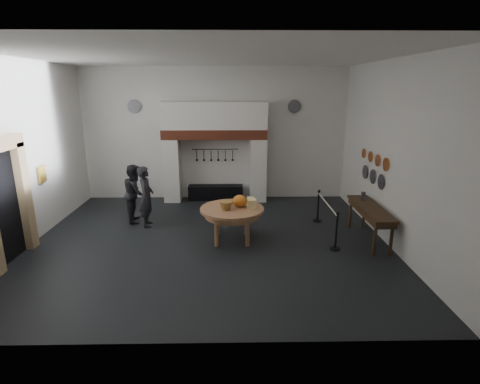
{
  "coord_description": "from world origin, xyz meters",
  "views": [
    {
      "loc": [
        0.62,
        -8.96,
        3.82
      ],
      "look_at": [
        0.78,
        -0.15,
        1.35
      ],
      "focal_mm": 28.0,
      "sensor_mm": 36.0,
      "label": 1
    }
  ],
  "objects_px": {
    "visitor_near": "(146,196)",
    "barrier_post_far": "(318,207)",
    "barrier_post_near": "(336,232)",
    "side_table": "(371,208)",
    "work_table": "(232,209)",
    "visitor_far": "(135,193)",
    "iron_range": "(216,192)"
  },
  "relations": [
    {
      "from": "visitor_near",
      "to": "barrier_post_far",
      "type": "relative_size",
      "value": 1.92
    },
    {
      "from": "barrier_post_far",
      "to": "barrier_post_near",
      "type": "bearing_deg",
      "value": -90.0
    },
    {
      "from": "side_table",
      "to": "barrier_post_far",
      "type": "distance_m",
      "value": 1.8
    },
    {
      "from": "work_table",
      "to": "barrier_post_far",
      "type": "distance_m",
      "value": 2.9
    },
    {
      "from": "work_table",
      "to": "visitor_far",
      "type": "height_order",
      "value": "visitor_far"
    },
    {
      "from": "iron_range",
      "to": "visitor_far",
      "type": "relative_size",
      "value": 1.12
    },
    {
      "from": "iron_range",
      "to": "side_table",
      "type": "bearing_deg",
      "value": -42.31
    },
    {
      "from": "visitor_far",
      "to": "barrier_post_far",
      "type": "distance_m",
      "value": 5.35
    },
    {
      "from": "work_table",
      "to": "side_table",
      "type": "distance_m",
      "value": 3.52
    },
    {
      "from": "visitor_near",
      "to": "visitor_far",
      "type": "distance_m",
      "value": 0.57
    },
    {
      "from": "iron_range",
      "to": "visitor_far",
      "type": "xyz_separation_m",
      "value": [
        -2.23,
        -2.16,
        0.6
      ]
    },
    {
      "from": "work_table",
      "to": "visitor_far",
      "type": "distance_m",
      "value": 3.2
    },
    {
      "from": "visitor_near",
      "to": "side_table",
      "type": "distance_m",
      "value": 6.05
    },
    {
      "from": "iron_range",
      "to": "work_table",
      "type": "bearing_deg",
      "value": -80.98
    },
    {
      "from": "visitor_far",
      "to": "side_table",
      "type": "relative_size",
      "value": 0.77
    },
    {
      "from": "barrier_post_near",
      "to": "barrier_post_far",
      "type": "xyz_separation_m",
      "value": [
        0.0,
        2.0,
        0.0
      ]
    },
    {
      "from": "iron_range",
      "to": "side_table",
      "type": "xyz_separation_m",
      "value": [
        4.1,
        -3.73,
        0.62
      ]
    },
    {
      "from": "barrier_post_far",
      "to": "work_table",
      "type": "bearing_deg",
      "value": -151.36
    },
    {
      "from": "visitor_near",
      "to": "barrier_post_near",
      "type": "relative_size",
      "value": 1.92
    },
    {
      "from": "iron_range",
      "to": "barrier_post_far",
      "type": "distance_m",
      "value": 3.87
    },
    {
      "from": "visitor_far",
      "to": "barrier_post_near",
      "type": "bearing_deg",
      "value": -121.65
    },
    {
      "from": "barrier_post_near",
      "to": "visitor_far",
      "type": "bearing_deg",
      "value": 158.18
    },
    {
      "from": "side_table",
      "to": "visitor_near",
      "type": "bearing_deg",
      "value": 168.8
    },
    {
      "from": "visitor_near",
      "to": "visitor_far",
      "type": "height_order",
      "value": "visitor_near"
    },
    {
      "from": "iron_range",
      "to": "visitor_near",
      "type": "relative_size",
      "value": 1.1
    },
    {
      "from": "work_table",
      "to": "barrier_post_far",
      "type": "height_order",
      "value": "barrier_post_far"
    },
    {
      "from": "iron_range",
      "to": "work_table",
      "type": "height_order",
      "value": "work_table"
    },
    {
      "from": "barrier_post_near",
      "to": "barrier_post_far",
      "type": "height_order",
      "value": "same"
    },
    {
      "from": "work_table",
      "to": "barrier_post_near",
      "type": "bearing_deg",
      "value": -13.86
    },
    {
      "from": "work_table",
      "to": "visitor_near",
      "type": "relative_size",
      "value": 0.94
    },
    {
      "from": "iron_range",
      "to": "barrier_post_far",
      "type": "height_order",
      "value": "barrier_post_far"
    },
    {
      "from": "iron_range",
      "to": "side_table",
      "type": "relative_size",
      "value": 0.86
    }
  ]
}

